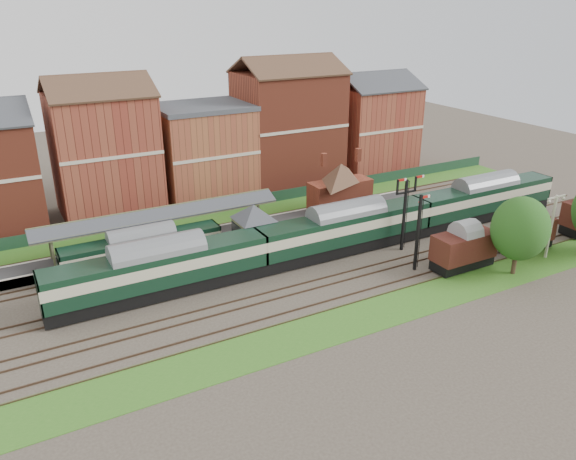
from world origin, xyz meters
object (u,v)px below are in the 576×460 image
platform_railcar (143,248)px  goods_van_a (464,248)px  signal_box (254,230)px  semaphore_bracket (405,210)px  dmu_train (346,228)px

platform_railcar → goods_van_a: goods_van_a is taller
platform_railcar → goods_van_a: (28.28, -15.50, 0.08)m
signal_box → semaphore_bracket: semaphore_bracket is taller
dmu_train → platform_railcar: dmu_train is taller
platform_railcar → semaphore_bracket: bearing=-19.2°
semaphore_bracket → goods_van_a: semaphore_bracket is taller
semaphore_bracket → platform_railcar: 27.52m
signal_box → goods_van_a: (17.43, -12.25, -0.94)m
goods_van_a → signal_box: bearing=144.9°
signal_box → goods_van_a: size_ratio=0.91×
semaphore_bracket → platform_railcar: (-25.89, 9.00, -2.46)m
semaphore_bracket → platform_railcar: semaphore_bracket is taller
semaphore_bracket → dmu_train: semaphore_bracket is taller
signal_box → dmu_train: 9.88m
signal_box → dmu_train: signal_box is taller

